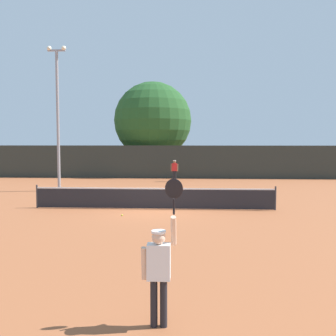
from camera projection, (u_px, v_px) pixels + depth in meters
The scene contains 11 objects.
ground_plane at pixel (154, 209), 17.00m from camera, with size 120.00×120.00×0.00m, color #9E5633.
tennis_net at pixel (154, 198), 16.97m from camera, with size 10.97×0.08×1.07m.
perimeter_fence at pixel (170, 162), 31.30m from camera, with size 30.95×0.12×2.75m, color #2D332D.
player_serving at pixel (159, 263), 6.10m from camera, with size 0.67×0.39×2.45m.
player_receiving at pixel (174, 169), 28.75m from camera, with size 0.57×0.24×1.64m.
tennis_ball at pixel (122, 215), 15.36m from camera, with size 0.07×0.07×0.07m, color #CCE033.
light_pole at pixel (58, 110), 22.97m from camera, with size 1.18×0.28×8.88m.
large_tree at pixel (153, 121), 34.60m from camera, with size 7.13×7.13×8.59m.
parked_car_near at pixel (93, 165), 37.07m from camera, with size 2.05×4.27×1.69m.
parked_car_mid at pixel (139, 165), 37.06m from camera, with size 1.94×4.22×1.69m.
parked_car_far at pixel (274, 164), 38.00m from camera, with size 2.34×4.38×1.69m.
Camera 1 is at (1.59, -16.77, 3.04)m, focal length 39.92 mm.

